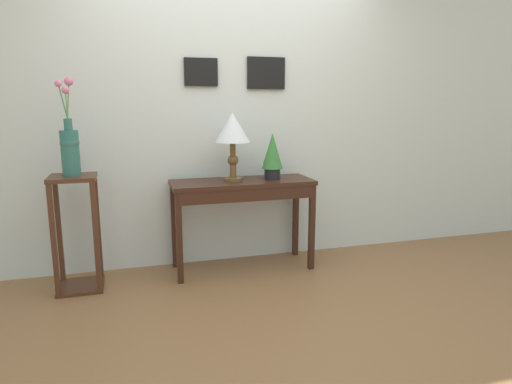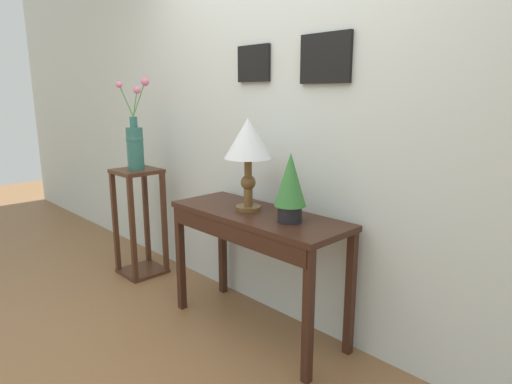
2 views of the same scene
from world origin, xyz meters
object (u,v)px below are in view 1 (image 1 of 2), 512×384
table_lamp (233,131)px  flower_vase_tall (70,145)px  potted_plant_on_console (272,154)px  console_table (243,194)px  pedestal_stand_left (77,233)px

table_lamp → flower_vase_tall: flower_vase_tall is taller
table_lamp → potted_plant_on_console: size_ratio=1.44×
console_table → flower_vase_tall: bearing=-178.3°
console_table → potted_plant_on_console: size_ratio=3.05×
pedestal_stand_left → flower_vase_tall: size_ratio=1.24×
console_table → pedestal_stand_left: (-1.29, -0.04, -0.22)m
table_lamp → flower_vase_tall: 1.22m
potted_plant_on_console → pedestal_stand_left: 1.64m
table_lamp → pedestal_stand_left: bearing=-176.9°
table_lamp → flower_vase_tall: bearing=-177.0°
pedestal_stand_left → flower_vase_tall: 0.66m
potted_plant_on_console → pedestal_stand_left: bearing=-177.7°
table_lamp → potted_plant_on_console: table_lamp is taller
console_table → pedestal_stand_left: size_ratio=1.34×
console_table → flower_vase_tall: size_ratio=1.66×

